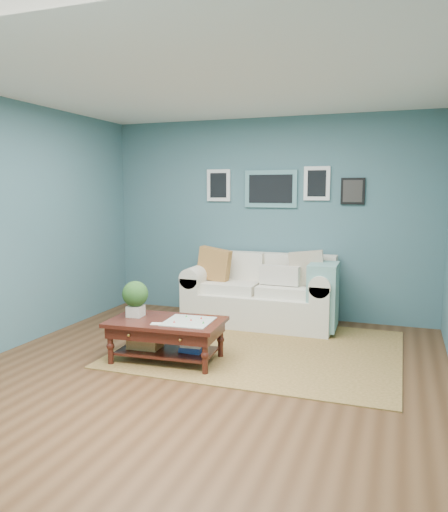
% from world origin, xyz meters
% --- Properties ---
extents(room_shell, '(5.00, 5.02, 2.70)m').
position_xyz_m(room_shell, '(0.00, 0.06, 1.36)').
color(room_shell, brown).
rests_on(room_shell, ground).
extents(area_rug, '(2.93, 2.35, 0.01)m').
position_xyz_m(area_rug, '(0.34, 1.00, 0.01)').
color(area_rug, brown).
rests_on(area_rug, ground).
extents(loveseat, '(1.95, 0.88, 1.00)m').
position_xyz_m(loveseat, '(0.13, 2.03, 0.41)').
color(loveseat, white).
rests_on(loveseat, ground).
extents(coffee_table, '(1.18, 0.74, 0.80)m').
position_xyz_m(coffee_table, '(-0.53, 0.30, 0.36)').
color(coffee_table, '#36170E').
rests_on(coffee_table, ground).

